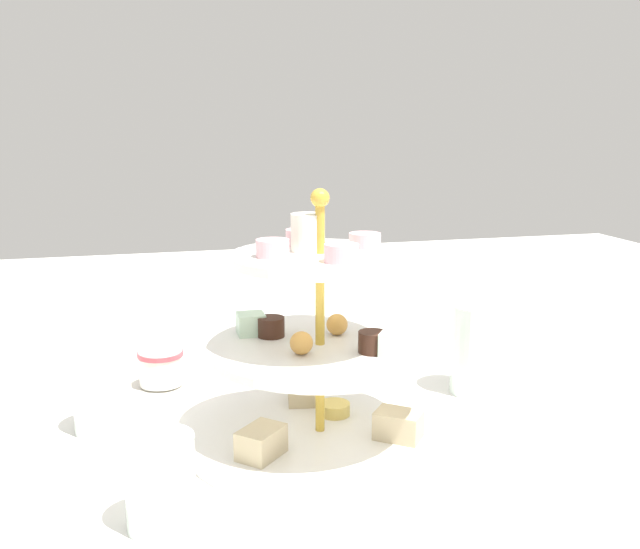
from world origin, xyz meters
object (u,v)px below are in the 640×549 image
Objects in this scene: water_glass_short_left at (103,397)px; butter_knife_right at (293,353)px; butter_knife_left at (574,549)px; water_glass_tall_right at (478,349)px; teacup_with_saucer at (161,370)px; water_glass_mid_back at (161,482)px; tiered_serving_stand at (320,365)px.

butter_knife_right is at bearing -51.54° from water_glass_short_left.
butter_knife_left is 0.56m from butter_knife_right.
teacup_with_saucer is at bearing 73.78° from water_glass_tall_right.
water_glass_mid_back is at bearing -165.61° from water_glass_short_left.
water_glass_mid_back reaches higher than teacup_with_saucer.
tiered_serving_stand is at bearing -140.69° from teacup_with_saucer.
tiered_serving_stand is at bearing -109.62° from water_glass_short_left.
water_glass_mid_back is at bearing 177.90° from teacup_with_saucer.
water_glass_short_left is at bearing 14.39° from water_glass_mid_back.
butter_knife_left is at bearing -149.94° from tiered_serving_stand.
water_glass_tall_right reaches higher than water_glass_mid_back.
water_glass_tall_right reaches higher than teacup_with_saucer.
teacup_with_saucer is at bearing -30.25° from water_glass_short_left.
water_glass_short_left reaches higher than butter_knife_right.
butter_knife_left and butter_knife_right have the same top height.
water_glass_tall_right is at bearing -61.51° from water_glass_mid_back.
water_glass_short_left is at bearing 90.29° from water_glass_tall_right.
teacup_with_saucer is (0.11, 0.39, -0.03)m from water_glass_tall_right.
water_glass_mid_back reaches higher than butter_knife_right.
water_glass_mid_back is at bearing 60.75° from butter_knife_right.
water_glass_short_left is (0.08, 0.23, -0.05)m from tiered_serving_stand.
water_glass_short_left is 0.51m from butter_knife_left.
tiered_serving_stand is 0.25m from water_glass_short_left.
tiered_serving_stand is 0.31m from butter_knife_left.
water_glass_short_left is 0.14m from teacup_with_saucer.
tiered_serving_stand is 2.58× the size of water_glass_tall_right.
teacup_with_saucer is at bearing 104.52° from butter_knife_left.
tiered_serving_stand is 1.75× the size of butter_knife_right.
water_glass_mid_back is at bearing 139.65° from butter_knife_left.
water_glass_tall_right is (0.08, -0.23, -0.03)m from tiered_serving_stand.
teacup_with_saucer is (0.20, 0.16, -0.06)m from tiered_serving_stand.
tiered_serving_stand is at bearing 110.22° from water_glass_tall_right.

